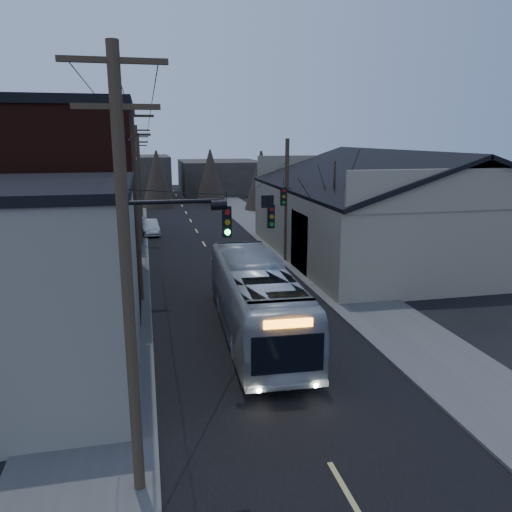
# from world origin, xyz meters

# --- Properties ---
(road_surface) EXTENTS (9.00, 110.00, 0.02)m
(road_surface) POSITION_xyz_m (0.00, 30.00, 0.01)
(road_surface) COLOR black
(road_surface) RESTS_ON ground
(sidewalk_left) EXTENTS (4.00, 110.00, 0.12)m
(sidewalk_left) POSITION_xyz_m (-6.50, 30.00, 0.06)
(sidewalk_left) COLOR #474744
(sidewalk_left) RESTS_ON ground
(sidewalk_right) EXTENTS (4.00, 110.00, 0.12)m
(sidewalk_right) POSITION_xyz_m (6.50, 30.00, 0.06)
(sidewalk_right) COLOR #474744
(sidewalk_right) RESTS_ON ground
(building_clapboard) EXTENTS (8.00, 8.00, 7.00)m
(building_clapboard) POSITION_xyz_m (-9.00, 9.00, 3.50)
(building_clapboard) COLOR slate
(building_clapboard) RESTS_ON ground
(building_brick) EXTENTS (10.00, 12.00, 10.00)m
(building_brick) POSITION_xyz_m (-10.00, 20.00, 5.00)
(building_brick) COLOR black
(building_brick) RESTS_ON ground
(building_left_far) EXTENTS (9.00, 14.00, 7.00)m
(building_left_far) POSITION_xyz_m (-9.50, 36.00, 3.50)
(building_left_far) COLOR #2D2824
(building_left_far) RESTS_ON ground
(warehouse) EXTENTS (16.16, 20.60, 7.73)m
(warehouse) POSITION_xyz_m (13.00, 25.00, 2.70)
(warehouse) COLOR gray
(warehouse) RESTS_ON ground
(building_far_left) EXTENTS (10.00, 12.00, 6.00)m
(building_far_left) POSITION_xyz_m (-6.00, 65.00, 3.00)
(building_far_left) COLOR #2D2824
(building_far_left) RESTS_ON ground
(building_far_right) EXTENTS (12.00, 14.00, 5.00)m
(building_far_right) POSITION_xyz_m (7.00, 70.00, 2.50)
(building_far_right) COLOR #2D2824
(building_far_right) RESTS_ON ground
(bare_tree) EXTENTS (0.40, 0.40, 7.20)m
(bare_tree) POSITION_xyz_m (6.50, 20.00, 3.60)
(bare_tree) COLOR black
(bare_tree) RESTS_ON ground
(utility_lines) EXTENTS (11.24, 45.28, 10.50)m
(utility_lines) POSITION_xyz_m (-3.11, 24.14, 4.95)
(utility_lines) COLOR #382B1E
(utility_lines) RESTS_ON ground
(bus) EXTENTS (3.30, 12.09, 3.34)m
(bus) POSITION_xyz_m (-0.00, 12.22, 1.67)
(bus) COLOR #A4ABB0
(bus) RESTS_ON ground
(parked_car) EXTENTS (1.86, 4.24, 1.36)m
(parked_car) POSITION_xyz_m (-4.30, 37.17, 0.68)
(parked_car) COLOR #B7BABF
(parked_car) RESTS_ON ground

